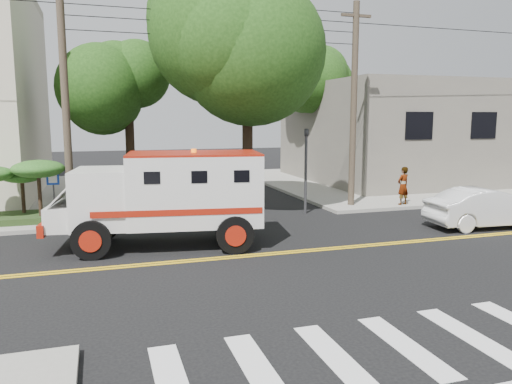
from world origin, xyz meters
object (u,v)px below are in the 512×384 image
object	(u,v)px
parked_sedan	(486,208)
pedestrian_a	(403,186)
pedestrian_b	(382,180)
armored_truck	(167,194)

from	to	relation	value
parked_sedan	pedestrian_a	world-z (taller)	pedestrian_a
pedestrian_a	pedestrian_b	xyz separation A→B (m)	(0.62, 2.81, -0.10)
parked_sedan	pedestrian_a	distance (m)	4.49
armored_truck	parked_sedan	size ratio (longest dim) A/B	1.53
armored_truck	pedestrian_b	world-z (taller)	armored_truck
pedestrian_a	pedestrian_b	distance (m)	2.88
pedestrian_a	pedestrian_b	world-z (taller)	pedestrian_a
armored_truck	pedestrian_a	bearing A→B (deg)	26.64
armored_truck	pedestrian_a	world-z (taller)	armored_truck
pedestrian_b	armored_truck	bearing A→B (deg)	56.31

